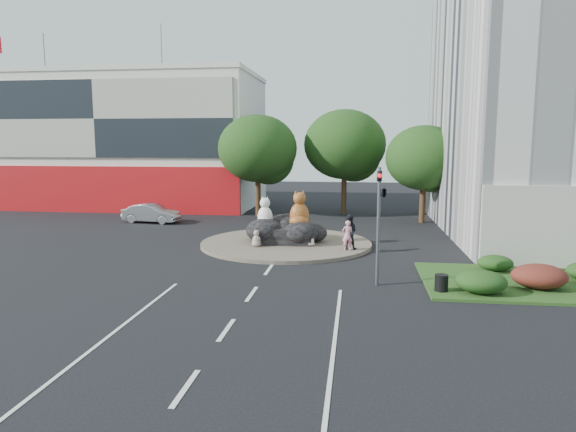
% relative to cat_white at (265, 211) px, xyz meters
% --- Properties ---
extents(ground, '(120.00, 120.00, 0.00)m').
position_rel_cat_white_xyz_m(ground, '(1.24, -9.96, -1.99)').
color(ground, black).
rests_on(ground, ground).
extents(roundabout_island, '(10.00, 10.00, 0.20)m').
position_rel_cat_white_xyz_m(roundabout_island, '(1.24, 0.04, -1.89)').
color(roundabout_island, brown).
rests_on(roundabout_island, ground).
extents(rock_plinth, '(3.20, 2.60, 0.90)m').
position_rel_cat_white_xyz_m(rock_plinth, '(1.24, 0.04, -1.34)').
color(rock_plinth, black).
rests_on(rock_plinth, roundabout_island).
extents(shophouse_block, '(25.20, 12.30, 17.40)m').
position_rel_cat_white_xyz_m(shophouse_block, '(-16.76, 17.95, 4.19)').
color(shophouse_block, silver).
rests_on(shophouse_block, ground).
extents(grass_verge, '(10.00, 6.00, 0.12)m').
position_rel_cat_white_xyz_m(grass_verge, '(13.24, -6.96, -1.93)').
color(grass_verge, '#224416').
rests_on(grass_verge, ground).
extents(tree_left, '(6.46, 6.46, 8.27)m').
position_rel_cat_white_xyz_m(tree_left, '(-2.69, 12.10, 3.26)').
color(tree_left, '#382314').
rests_on(tree_left, ground).
extents(tree_mid, '(6.84, 6.84, 8.76)m').
position_rel_cat_white_xyz_m(tree_mid, '(4.31, 14.10, 3.57)').
color(tree_mid, '#382314').
rests_on(tree_mid, ground).
extents(tree_right, '(5.70, 5.70, 7.30)m').
position_rel_cat_white_xyz_m(tree_right, '(10.31, 10.10, 2.64)').
color(tree_right, '#382314').
rests_on(tree_right, ground).
extents(hedge_near_green, '(2.00, 1.60, 0.90)m').
position_rel_cat_white_xyz_m(hedge_near_green, '(10.24, -8.96, -1.42)').
color(hedge_near_green, '#1B3B12').
rests_on(hedge_near_green, grass_verge).
extents(hedge_red, '(2.20, 1.76, 0.99)m').
position_rel_cat_white_xyz_m(hedge_red, '(12.74, -7.96, -1.38)').
color(hedge_red, '#511915').
rests_on(hedge_red, grass_verge).
extents(hedge_back_green, '(1.60, 1.28, 0.72)m').
position_rel_cat_white_xyz_m(hedge_back_green, '(11.74, -5.16, -1.51)').
color(hedge_back_green, '#1B3B12').
rests_on(hedge_back_green, grass_verge).
extents(traffic_light, '(0.44, 1.24, 5.00)m').
position_rel_cat_white_xyz_m(traffic_light, '(6.34, -7.96, 1.63)').
color(traffic_light, '#595B60').
rests_on(traffic_light, ground).
extents(street_lamp, '(2.34, 0.22, 8.06)m').
position_rel_cat_white_xyz_m(street_lamp, '(14.06, -1.96, 2.56)').
color(street_lamp, '#595B60').
rests_on(street_lamp, ground).
extents(cat_white, '(1.36, 1.29, 1.78)m').
position_rel_cat_white_xyz_m(cat_white, '(0.00, 0.00, 0.00)').
color(cat_white, white).
rests_on(cat_white, rock_plinth).
extents(cat_tabby, '(1.43, 1.28, 2.16)m').
position_rel_cat_white_xyz_m(cat_tabby, '(2.03, -0.01, 0.19)').
color(cat_tabby, '#AF6C24').
rests_on(cat_tabby, rock_plinth).
extents(kitten_calico, '(0.71, 0.67, 0.97)m').
position_rel_cat_white_xyz_m(kitten_calico, '(-0.22, -1.56, -1.30)').
color(kitten_calico, beige).
rests_on(kitten_calico, roundabout_island).
extents(kitten_white, '(0.66, 0.63, 0.88)m').
position_rel_cat_white_xyz_m(kitten_white, '(2.76, -1.01, -1.35)').
color(kitten_white, silver).
rests_on(kitten_white, roundabout_island).
extents(pedestrian_pink, '(0.67, 0.52, 1.63)m').
position_rel_cat_white_xyz_m(pedestrian_pink, '(4.87, -1.87, -0.97)').
color(pedestrian_pink, pink).
rests_on(pedestrian_pink, roundabout_island).
extents(pedestrian_dark, '(1.02, 0.85, 1.91)m').
position_rel_cat_white_xyz_m(pedestrian_dark, '(4.94, -1.56, -0.84)').
color(pedestrian_dark, black).
rests_on(pedestrian_dark, roundabout_island).
extents(parked_car, '(4.48, 1.98, 1.43)m').
position_rel_cat_white_xyz_m(parked_car, '(-10.02, 7.19, -1.28)').
color(parked_car, '#A4A7AB').
rests_on(parked_car, ground).
extents(litter_bin, '(0.58, 0.58, 0.67)m').
position_rel_cat_white_xyz_m(litter_bin, '(8.74, -8.89, -1.54)').
color(litter_bin, black).
rests_on(litter_bin, grass_verge).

